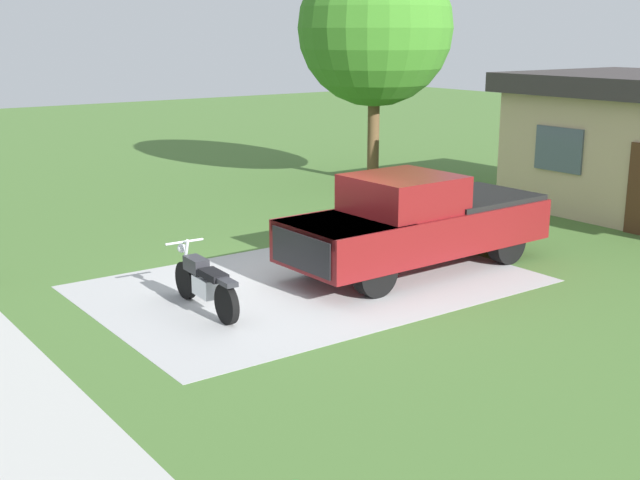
% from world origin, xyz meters
% --- Properties ---
extents(ground_plane, '(80.00, 80.00, 0.00)m').
position_xyz_m(ground_plane, '(0.00, 0.00, 0.00)').
color(ground_plane, '#476D31').
extents(driveway_pad, '(5.30, 7.92, 0.01)m').
position_xyz_m(driveway_pad, '(0.00, 0.00, 0.00)').
color(driveway_pad, '#AAAAAA').
rests_on(driveway_pad, ground).
extents(motorcycle, '(2.21, 0.70, 1.09)m').
position_xyz_m(motorcycle, '(0.16, -2.28, 0.47)').
color(motorcycle, black).
rests_on(motorcycle, ground).
extents(pickup_truck, '(2.13, 5.67, 1.90)m').
position_xyz_m(pickup_truck, '(0.39, 2.31, 0.95)').
color(pickup_truck, black).
rests_on(pickup_truck, ground).
extents(shade_tree, '(4.62, 4.62, 6.95)m').
position_xyz_m(shade_tree, '(-7.48, 7.67, 4.62)').
color(shade_tree, brown).
rests_on(shade_tree, ground).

